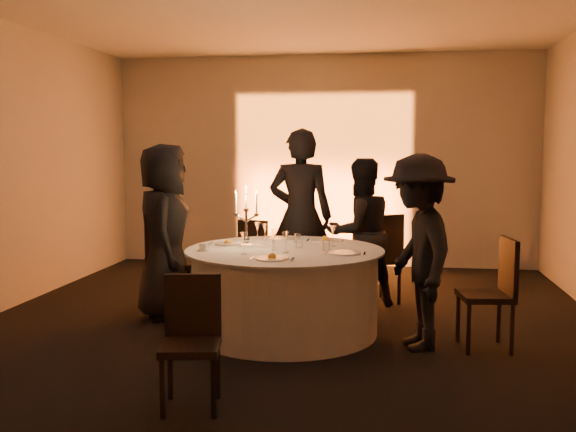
# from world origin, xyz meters

# --- Properties ---
(floor) EXTENTS (7.00, 7.00, 0.00)m
(floor) POSITION_xyz_m (0.00, 0.00, 0.00)
(floor) COLOR black
(floor) RESTS_ON ground
(wall_back) EXTENTS (7.00, 0.00, 7.00)m
(wall_back) POSITION_xyz_m (0.00, 3.50, 1.50)
(wall_back) COLOR beige
(wall_back) RESTS_ON floor
(wall_front) EXTENTS (7.00, 0.00, 7.00)m
(wall_front) POSITION_xyz_m (0.00, -3.50, 1.50)
(wall_front) COLOR beige
(wall_front) RESTS_ON floor
(uplighter_fixture) EXTENTS (0.25, 0.12, 0.10)m
(uplighter_fixture) POSITION_xyz_m (0.00, 3.20, 0.05)
(uplighter_fixture) COLOR black
(uplighter_fixture) RESTS_ON floor
(banquet_table) EXTENTS (1.80, 1.80, 0.77)m
(banquet_table) POSITION_xyz_m (0.00, 0.00, 0.38)
(banquet_table) COLOR black
(banquet_table) RESTS_ON floor
(chair_left) EXTENTS (0.59, 0.59, 1.04)m
(chair_left) POSITION_xyz_m (-1.37, 0.49, 0.59)
(chair_left) COLOR black
(chair_left) RESTS_ON floor
(chair_back_left) EXTENTS (0.48, 0.48, 0.87)m
(chair_back_left) POSITION_xyz_m (-0.56, 1.50, 0.49)
(chair_back_left) COLOR black
(chair_back_left) RESTS_ON floor
(chair_back_right) EXTENTS (0.59, 0.59, 0.98)m
(chair_back_right) POSITION_xyz_m (0.85, 1.21, 0.55)
(chair_back_right) COLOR black
(chair_back_right) RESTS_ON floor
(chair_right) EXTENTS (0.46, 0.46, 0.94)m
(chair_right) POSITION_xyz_m (1.81, -0.22, 0.53)
(chair_right) COLOR black
(chair_right) RESTS_ON floor
(chair_front) EXTENTS (0.43, 0.43, 0.85)m
(chair_front) POSITION_xyz_m (-0.34, -1.74, 0.47)
(chair_front) COLOR black
(chair_front) RESTS_ON floor
(guest_left) EXTENTS (0.75, 0.96, 1.72)m
(guest_left) POSITION_xyz_m (-1.26, 0.35, 0.86)
(guest_left) COLOR black
(guest_left) RESTS_ON floor
(guest_back_left) EXTENTS (0.69, 0.46, 1.89)m
(guest_back_left) POSITION_xyz_m (-0.01, 1.19, 0.95)
(guest_back_left) COLOR black
(guest_back_left) RESTS_ON floor
(guest_back_right) EXTENTS (0.96, 0.90, 1.58)m
(guest_back_right) POSITION_xyz_m (0.64, 1.09, 0.79)
(guest_back_right) COLOR black
(guest_back_right) RESTS_ON floor
(guest_right) EXTENTS (0.84, 1.17, 1.64)m
(guest_right) POSITION_xyz_m (1.17, -0.28, 0.82)
(guest_right) COLOR black
(guest_right) RESTS_ON floor
(plate_left) EXTENTS (0.36, 0.25, 0.08)m
(plate_left) POSITION_xyz_m (-0.58, 0.20, 0.79)
(plate_left) COLOR white
(plate_left) RESTS_ON banquet_table
(plate_back_left) EXTENTS (0.36, 0.25, 0.01)m
(plate_back_left) POSITION_xyz_m (-0.13, 0.62, 0.78)
(plate_back_left) COLOR white
(plate_back_left) RESTS_ON banquet_table
(plate_back_right) EXTENTS (0.35, 0.27, 0.08)m
(plate_back_right) POSITION_xyz_m (0.32, 0.56, 0.79)
(plate_back_right) COLOR white
(plate_back_right) RESTS_ON banquet_table
(plate_right) EXTENTS (0.36, 0.28, 0.01)m
(plate_right) POSITION_xyz_m (0.56, -0.18, 0.78)
(plate_right) COLOR white
(plate_right) RESTS_ON banquet_table
(plate_front) EXTENTS (0.36, 0.28, 0.08)m
(plate_front) POSITION_xyz_m (-0.02, -0.55, 0.79)
(plate_front) COLOR white
(plate_front) RESTS_ON banquet_table
(coffee_cup) EXTENTS (0.11, 0.11, 0.07)m
(coffee_cup) POSITION_xyz_m (-0.70, -0.22, 0.80)
(coffee_cup) COLOR white
(coffee_cup) RESTS_ON banquet_table
(candelabra) EXTENTS (0.24, 0.11, 0.57)m
(candelabra) POSITION_xyz_m (-0.38, 0.10, 0.97)
(candelabra) COLOR white
(candelabra) RESTS_ON banquet_table
(wine_glass_a) EXTENTS (0.07, 0.07, 0.19)m
(wine_glass_a) POSITION_xyz_m (-0.30, -0.34, 0.91)
(wine_glass_a) COLOR silver
(wine_glass_a) RESTS_ON banquet_table
(wine_glass_b) EXTENTS (0.07, 0.07, 0.19)m
(wine_glass_b) POSITION_xyz_m (-0.34, 0.42, 0.91)
(wine_glass_b) COLOR silver
(wine_glass_b) RESTS_ON banquet_table
(wine_glass_c) EXTENTS (0.07, 0.07, 0.19)m
(wine_glass_c) POSITION_xyz_m (-0.05, -0.34, 0.91)
(wine_glass_c) COLOR silver
(wine_glass_c) RESTS_ON banquet_table
(wine_glass_d) EXTENTS (0.07, 0.07, 0.19)m
(wine_glass_d) POSITION_xyz_m (-0.09, -0.05, 0.91)
(wine_glass_d) COLOR silver
(wine_glass_d) RESTS_ON banquet_table
(wine_glass_e) EXTENTS (0.07, 0.07, 0.19)m
(wine_glass_e) POSITION_xyz_m (0.04, -0.21, 0.91)
(wine_glass_e) COLOR silver
(wine_glass_e) RESTS_ON banquet_table
(wine_glass_f) EXTENTS (0.07, 0.07, 0.19)m
(wine_glass_f) POSITION_xyz_m (-0.23, 0.28, 0.91)
(wine_glass_f) COLOR silver
(wine_glass_f) RESTS_ON banquet_table
(wine_glass_g) EXTENTS (0.07, 0.07, 0.19)m
(wine_glass_g) POSITION_xyz_m (0.42, 0.23, 0.91)
(wine_glass_g) COLOR silver
(wine_glass_g) RESTS_ON banquet_table
(tumbler_a) EXTENTS (0.07, 0.07, 0.09)m
(tumbler_a) POSITION_xyz_m (0.06, 0.39, 0.82)
(tumbler_a) COLOR silver
(tumbler_a) RESTS_ON banquet_table
(tumbler_b) EXTENTS (0.07, 0.07, 0.09)m
(tumbler_b) POSITION_xyz_m (0.12, 0.10, 0.82)
(tumbler_b) COLOR silver
(tumbler_b) RESTS_ON banquet_table
(tumbler_c) EXTENTS (0.07, 0.07, 0.09)m
(tumbler_c) POSITION_xyz_m (0.38, -0.03, 0.82)
(tumbler_c) COLOR silver
(tumbler_c) RESTS_ON banquet_table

